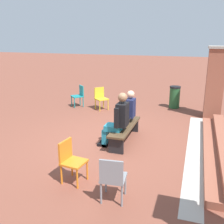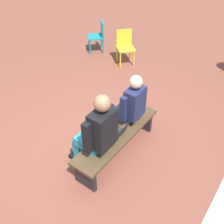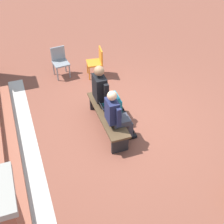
# 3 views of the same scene
# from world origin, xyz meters

# --- Properties ---
(ground_plane) EXTENTS (60.00, 60.00, 0.00)m
(ground_plane) POSITION_xyz_m (0.00, 0.00, 0.00)
(ground_plane) COLOR brown
(bench) EXTENTS (1.80, 0.44, 0.45)m
(bench) POSITION_xyz_m (-0.12, 0.38, 0.35)
(bench) COLOR #4C3823
(bench) RESTS_ON ground
(person_student) EXTENTS (0.53, 0.67, 1.32)m
(person_student) POSITION_xyz_m (-0.54, 0.31, 0.71)
(person_student) COLOR #383842
(person_student) RESTS_ON ground
(person_adult) EXTENTS (0.60, 0.75, 1.43)m
(person_adult) POSITION_xyz_m (0.29, 0.30, 0.75)
(person_adult) COLOR teal
(person_adult) RESTS_ON ground
(laptop) EXTENTS (0.32, 0.29, 0.21)m
(laptop) POSITION_xyz_m (-0.09, 0.39, 0.50)
(laptop) COLOR black
(laptop) RESTS_ON bench
(plastic_chair_foreground) EXTENTS (0.59, 0.59, 0.84)m
(plastic_chair_foreground) POSITION_xyz_m (-2.91, -1.36, 0.48)
(plastic_chair_foreground) COLOR gold
(plastic_chair_foreground) RESTS_ON ground
(plastic_chair_near_bench_right) EXTENTS (0.59, 0.59, 0.84)m
(plastic_chair_near_bench_right) POSITION_xyz_m (-3.04, -2.33, 0.48)
(plastic_chair_near_bench_right) COLOR teal
(plastic_chair_near_bench_right) RESTS_ON ground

